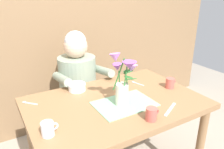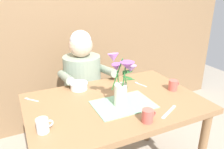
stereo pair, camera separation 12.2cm
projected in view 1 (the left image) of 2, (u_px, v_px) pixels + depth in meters
name	position (u px, v px, depth m)	size (l,w,h in m)	color
wood_panel_backdrop	(61.00, 12.00, 2.20)	(4.00, 0.10, 2.50)	brown
dining_table	(115.00, 113.00, 1.58)	(1.20, 0.80, 0.74)	olive
seated_person	(79.00, 91.00, 2.09)	(0.45, 0.47, 1.14)	#4C4C56
striped_placemat	(124.00, 104.00, 1.50)	(0.40, 0.28, 0.01)	#7AB289
flower_vase	(123.00, 80.00, 1.42)	(0.21, 0.21, 0.37)	silver
ceramic_bowl	(77.00, 87.00, 1.69)	(0.14, 0.14, 0.06)	white
dinner_knife	(170.00, 109.00, 1.43)	(0.19, 0.02, 0.01)	silver
coffee_cup	(48.00, 129.00, 1.17)	(0.09, 0.07, 0.08)	silver
tea_cup	(151.00, 114.00, 1.31)	(0.09, 0.07, 0.08)	#CC564C
ceramic_mug	(170.00, 83.00, 1.73)	(0.09, 0.07, 0.08)	#CC564C
spoon_0	(27.00, 103.00, 1.51)	(0.09, 0.10, 0.01)	silver
spoon_1	(136.00, 83.00, 1.82)	(0.05, 0.12, 0.01)	silver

